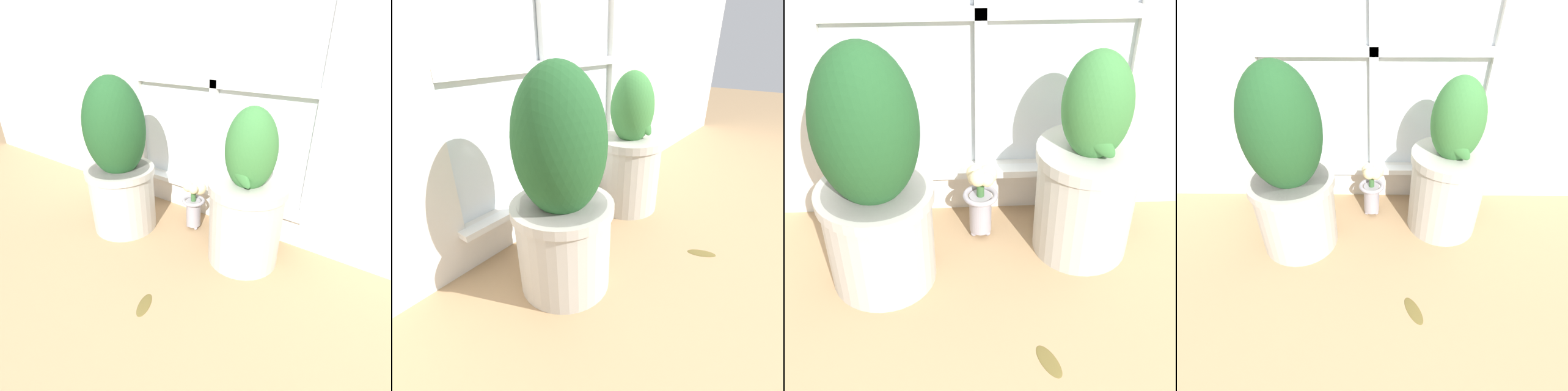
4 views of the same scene
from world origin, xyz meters
The scene contains 5 objects.
ground_plane centered at (0.00, 0.00, 0.00)m, with size 10.00×10.00×0.00m, color tan.
potted_plant_left centered at (-0.30, 0.29, 0.34)m, with size 0.32×0.32×0.73m.
potted_plant_right centered at (0.30, 0.40, 0.27)m, with size 0.31×0.31×0.65m.
flower_vase centered at (-0.01, 0.47, 0.16)m, with size 0.11×0.11×0.26m.
fallen_leaf centered at (0.14, -0.05, 0.00)m, with size 0.08×0.12×0.01m.
Camera 3 is at (-0.08, -0.91, 1.17)m, focal length 50.00 mm.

